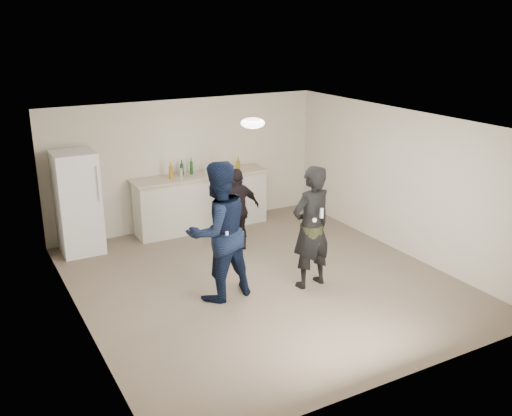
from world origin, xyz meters
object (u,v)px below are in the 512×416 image
man (218,231)px  woman (311,227)px  fridge (78,203)px  spectator (238,210)px  shaker (181,172)px  counter (201,202)px

man → woman: man is taller
man → woman: bearing=158.9°
fridge → spectator: size_ratio=1.21×
man → spectator: man is taller
shaker → woman: bearing=-75.5°
counter → man: man is taller
man → woman: 1.43m
counter → shaker: bearing=176.5°
counter → spectator: bearing=-84.9°
shaker → fridge: bearing=-177.2°
fridge → shaker: (1.95, 0.09, 0.28)m
counter → woman: bearing=-82.3°
fridge → woman: woman is taller
fridge → man: size_ratio=0.87×
woman → spectator: (-0.31, 1.82, -0.21)m
spectator → woman: bearing=94.3°
counter → man: size_ratio=1.26×
counter → shaker: size_ratio=15.29×
counter → fridge: bearing=-178.3°
woman → counter: bearing=-89.1°
man → woman: size_ratio=1.08×
spectator → counter: bearing=-90.2°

